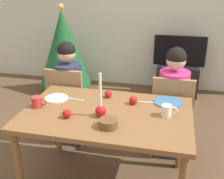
% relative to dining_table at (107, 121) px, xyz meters
% --- Properties ---
extents(back_wall, '(6.40, 0.10, 2.60)m').
position_rel_dining_table_xyz_m(back_wall, '(0.00, 2.60, 0.63)').
color(back_wall, beige).
rests_on(back_wall, ground).
extents(dining_table, '(1.40, 0.90, 0.75)m').
position_rel_dining_table_xyz_m(dining_table, '(0.00, 0.00, 0.00)').
color(dining_table, brown).
rests_on(dining_table, ground).
extents(chair_left, '(0.40, 0.40, 0.90)m').
position_rel_dining_table_xyz_m(chair_left, '(-0.59, 0.61, -0.15)').
color(chair_left, '#99754C').
rests_on(chair_left, ground).
extents(chair_right, '(0.40, 0.40, 0.90)m').
position_rel_dining_table_xyz_m(chair_right, '(0.53, 0.61, -0.15)').
color(chair_right, '#99754C').
rests_on(chair_right, ground).
extents(person_left_child, '(0.30, 0.30, 1.17)m').
position_rel_dining_table_xyz_m(person_left_child, '(-0.59, 0.64, -0.10)').
color(person_left_child, '#33384C').
rests_on(person_left_child, ground).
extents(person_right_child, '(0.30, 0.30, 1.17)m').
position_rel_dining_table_xyz_m(person_right_child, '(0.53, 0.64, -0.10)').
color(person_right_child, '#33384C').
rests_on(person_right_child, ground).
extents(tv_stand, '(0.64, 0.40, 0.48)m').
position_rel_dining_table_xyz_m(tv_stand, '(0.58, 2.30, -0.43)').
color(tv_stand, black).
rests_on(tv_stand, ground).
extents(tv, '(0.79, 0.05, 0.46)m').
position_rel_dining_table_xyz_m(tv, '(0.58, 2.30, 0.04)').
color(tv, black).
rests_on(tv, tv_stand).
extents(christmas_tree, '(0.81, 0.81, 1.40)m').
position_rel_dining_table_xyz_m(christmas_tree, '(-1.20, 2.00, 0.06)').
color(christmas_tree, brown).
rests_on(christmas_tree, ground).
extents(candle_centerpiece, '(0.09, 0.09, 0.37)m').
position_rel_dining_table_xyz_m(candle_centerpiece, '(-0.03, -0.08, 0.16)').
color(candle_centerpiece, red).
rests_on(candle_centerpiece, dining_table).
extents(plate_left, '(0.21, 0.21, 0.01)m').
position_rel_dining_table_xyz_m(plate_left, '(-0.51, 0.15, 0.09)').
color(plate_left, white).
rests_on(plate_left, dining_table).
extents(plate_right, '(0.25, 0.25, 0.01)m').
position_rel_dining_table_xyz_m(plate_right, '(0.49, 0.29, 0.09)').
color(plate_right, teal).
rests_on(plate_right, dining_table).
extents(mug_left, '(0.13, 0.09, 0.09)m').
position_rel_dining_table_xyz_m(mug_left, '(-0.60, -0.04, 0.13)').
color(mug_left, '#B72D2D').
rests_on(mug_left, dining_table).
extents(mug_right, '(0.13, 0.09, 0.10)m').
position_rel_dining_table_xyz_m(mug_right, '(0.49, 0.04, 0.13)').
color(mug_right, silver).
rests_on(mug_right, dining_table).
extents(fork_left, '(0.18, 0.03, 0.01)m').
position_rel_dining_table_xyz_m(fork_left, '(-0.34, 0.17, 0.09)').
color(fork_left, silver).
rests_on(fork_left, dining_table).
extents(fork_right, '(0.18, 0.03, 0.01)m').
position_rel_dining_table_xyz_m(fork_right, '(0.32, 0.25, 0.09)').
color(fork_right, silver).
rests_on(fork_right, dining_table).
extents(bowl_walnuts, '(0.14, 0.14, 0.06)m').
position_rel_dining_table_xyz_m(bowl_walnuts, '(0.07, -0.24, 0.12)').
color(bowl_walnuts, brown).
rests_on(bowl_walnuts, dining_table).
extents(apple_near_candle, '(0.07, 0.07, 0.07)m').
position_rel_dining_table_xyz_m(apple_near_candle, '(-0.06, 0.28, 0.12)').
color(apple_near_candle, red).
rests_on(apple_near_candle, dining_table).
extents(apple_by_left_plate, '(0.07, 0.07, 0.07)m').
position_rel_dining_table_xyz_m(apple_by_left_plate, '(0.19, 0.20, 0.12)').
color(apple_by_left_plate, '#B01516').
rests_on(apple_by_left_plate, dining_table).
extents(apple_by_right_mug, '(0.07, 0.07, 0.07)m').
position_rel_dining_table_xyz_m(apple_by_right_mug, '(-0.28, -0.17, 0.12)').
color(apple_by_right_mug, red).
rests_on(apple_by_right_mug, dining_table).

